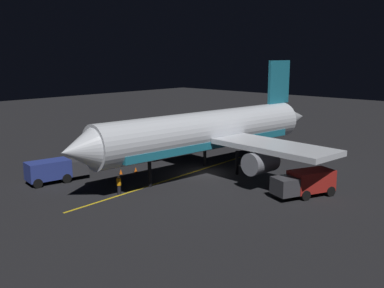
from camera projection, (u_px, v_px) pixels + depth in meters
The scene contains 8 objects.
ground_plane at pixel (205, 175), 47.50m from camera, with size 180.00×180.00×0.20m, color black.
apron_guide_stripe at pixel (171, 179), 45.34m from camera, with size 0.24×25.52×0.01m, color gold.
airliner at pixel (209, 132), 46.99m from camera, with size 28.41×33.63×11.72m.
baggage_truck at pixel (55, 170), 44.16m from camera, with size 3.07×6.14×2.23m.
catering_truck at pixel (305, 183), 39.72m from camera, with size 4.09×6.11×2.29m.
ground_crew_worker at pixel (119, 185), 40.25m from camera, with size 0.40×0.40×1.74m.
traffic_cone_near_left at pixel (136, 170), 48.06m from camera, with size 0.50×0.50×0.55m.
traffic_cone_near_right at pixel (121, 172), 47.15m from camera, with size 0.50×0.50×0.55m.
Camera 1 is at (-30.21, 34.65, 12.38)m, focal length 41.93 mm.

